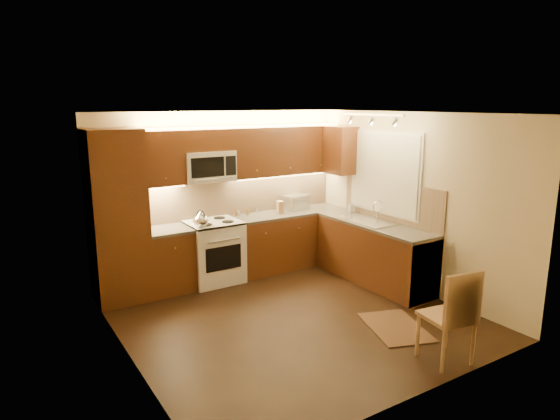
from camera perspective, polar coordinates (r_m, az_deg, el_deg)
floor at (r=6.26m, az=1.55°, el=-12.35°), size 4.00×4.00×0.01m
ceiling at (r=5.68m, az=1.70°, el=11.19°), size 4.00×4.00×0.01m
wall_back at (r=7.55m, az=-6.84°, el=1.88°), size 4.00×0.01×2.50m
wall_front at (r=4.39m, az=16.36°, el=-6.31°), size 4.00×0.01×2.50m
wall_left at (r=5.05m, az=-17.65°, el=-3.94°), size 0.01×4.00×2.50m
wall_right at (r=7.13m, az=15.12°, el=0.90°), size 0.01×4.00×2.50m
pantry at (r=6.76m, az=-18.43°, el=-0.80°), size 0.70×0.60×2.30m
base_cab_back_left at (r=7.12m, az=-12.86°, el=-5.81°), size 0.62×0.60×0.86m
counter_back_left at (r=7.00m, az=-13.03°, el=-2.31°), size 0.62×0.60×0.04m
base_cab_back_right at (r=7.98m, az=1.02°, el=-3.51°), size 1.92×0.60×0.86m
counter_back_right at (r=7.87m, az=1.03°, el=-0.36°), size 1.92×0.60×0.04m
base_cab_right at (r=7.39m, az=10.90°, el=-5.05°), size 0.60×2.00×0.86m
counter_right at (r=7.27m, az=11.04°, el=-1.66°), size 0.60×2.00×0.04m
dishwasher at (r=6.93m, az=14.85°, el=-6.45°), size 0.58×0.60×0.84m
backsplash_back at (r=7.71m, az=-4.44°, el=1.76°), size 3.30×0.02×0.60m
backsplash_right at (r=7.40m, az=12.79°, el=1.04°), size 0.02×2.00×0.60m
upper_cab_back_left at (r=6.94m, az=-13.78°, el=5.89°), size 0.62×0.35×0.75m
upper_cab_back_right at (r=7.81m, az=0.56°, el=6.95°), size 1.92×0.35×0.75m
upper_cab_bridge at (r=7.16m, az=-8.59°, el=8.07°), size 0.76×0.35×0.31m
upper_cab_right_corner at (r=7.93m, az=7.05°, el=6.93°), size 0.35×0.50×0.75m
stove at (r=7.33m, az=-7.70°, el=-4.83°), size 0.76×0.65×0.92m
microwave at (r=7.19m, az=-8.45°, el=5.09°), size 0.76×0.38×0.44m
window_frame at (r=7.44m, az=12.09°, el=4.26°), size 0.03×1.44×1.24m
window_blinds at (r=7.42m, az=11.98°, el=4.25°), size 0.02×1.36×1.16m
sink at (r=7.36m, az=10.28°, el=-0.71°), size 0.52×0.86×0.15m
faucet at (r=7.46m, az=11.32°, el=0.02°), size 0.20×0.04×0.30m
track_light_bar at (r=6.96m, az=10.67°, el=10.89°), size 0.04×1.20×0.03m
kettle at (r=6.89m, az=-9.20°, el=-0.98°), size 0.26×0.26×0.25m
toaster_oven at (r=8.05m, az=1.78°, el=0.94°), size 0.44×0.36×0.24m
knife_block at (r=7.77m, az=0.01°, el=0.36°), size 0.12×0.16×0.19m
spice_jar_a at (r=7.60m, az=-4.80°, el=-0.37°), size 0.05×0.05×0.09m
spice_jar_b at (r=7.59m, az=-5.16°, el=-0.33°), size 0.05×0.05×0.10m
spice_jar_c at (r=7.82m, az=-2.77°, el=0.06°), size 0.05×0.05×0.10m
spice_jar_d at (r=7.64m, az=-3.77°, el=-0.24°), size 0.05×0.05×0.10m
soap_bottle at (r=7.90m, az=8.31°, el=0.38°), size 0.09×0.09×0.18m
rug at (r=6.14m, az=13.31°, el=-13.15°), size 0.87×1.06×0.01m
dining_chair at (r=5.38m, az=18.88°, el=-11.44°), size 0.51×0.51×1.02m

